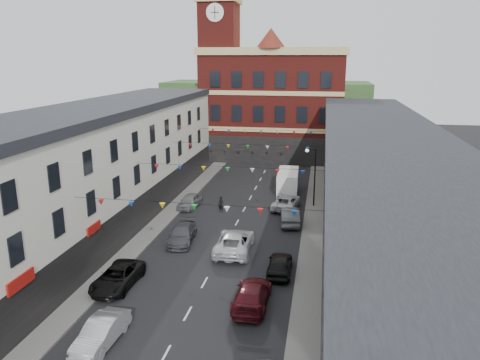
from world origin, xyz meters
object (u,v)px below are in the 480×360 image
Objects in this scene: car_right_c at (252,294)px; pedestrian at (221,204)px; street_lamp at (313,169)px; car_right_e at (290,216)px; car_left_b at (101,333)px; car_left_c at (117,277)px; car_left_e at (190,201)px; car_right_f at (286,202)px; car_right_d at (280,264)px; white_van at (288,182)px; moving_car at (234,242)px; car_left_d at (182,234)px.

pedestrian is (-5.69, 17.05, 0.08)m from car_right_c.
street_lamp reaches higher than car_right_e.
car_left_c is (-1.90, 6.20, -0.02)m from car_left_b.
car_left_e is at bearing -22.66° from car_right_e.
pedestrian is at bearing 26.63° from car_right_f.
car_right_d is 0.73× the size of white_van.
car_left_b is at bearing 49.23° from car_right_d.
car_right_c is at bearing 39.91° from car_left_b.
car_left_e is 0.69× the size of moving_car.
white_van reaches higher than car_right_d.
car_left_e is 0.97× the size of car_right_d.
car_left_d is 0.83× the size of moving_car.
white_van is at bearing 79.37° from car_left_b.
car_right_e is (8.39, 20.35, 0.07)m from car_left_b.
pedestrian is (1.51, 22.44, 0.10)m from car_left_b.
car_left_d is 12.87m from car_right_f.
white_van is 3.56× the size of pedestrian.
car_right_e is 2.90× the size of pedestrian.
car_right_f is at bearing 47.37° from car_left_d.
car_right_c is 1.07× the size of car_right_e.
car_left_e is 2.50× the size of pedestrian.
pedestrian is at bearing -61.45° from car_right_d.
street_lamp reaches higher than car_left_d.
street_lamp is 1.23× the size of car_left_c.
car_left_c is 1.18× the size of car_right_d.
street_lamp is 1.46× the size of car_right_d.
car_right_e is at bearing -94.17° from car_right_c.
car_left_b is 2.65× the size of pedestrian.
car_left_b is 0.84× the size of car_right_f.
pedestrian is (3.41, -0.88, 0.12)m from car_left_e.
car_right_f is 5.59m from white_van.
car_right_c is 0.87× the size of white_van.
car_left_e is 0.81× the size of car_right_c.
car_right_f reaches higher than car_left_c.
street_lamp is 1.25× the size of car_left_d.
street_lamp is 1.50× the size of car_left_e.
car_left_d is at bearing 28.70° from car_right_e.
white_van reaches higher than car_left_b.
car_right_e reaches higher than car_right_c.
pedestrian is at bearing -8.32° from car_left_e.
car_right_f is (9.59, 1.41, 0.02)m from car_left_e.
car_right_c is 4.82m from car_right_d.
car_right_c is at bearing -92.48° from white_van.
car_left_d is at bearing 93.10° from car_left_b.
car_left_b is at bearing -73.60° from pedestrian.
white_van is (-0.99, 9.93, 0.50)m from car_right_e.
car_right_d is (10.35, -13.27, 0.02)m from car_left_e.
car_left_c is at bearing 110.13° from car_left_b.
street_lamp is 6.48m from car_right_e.
moving_car is at bearing -51.21° from pedestrian.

